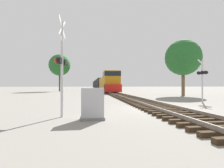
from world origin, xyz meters
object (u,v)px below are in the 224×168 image
at_px(crossing_signal_near, 61,63).
at_px(crossing_signal_far, 203,75).
at_px(tree_far_right, 183,58).
at_px(tree_mid_background, 60,65).
at_px(freight_train, 99,84).
at_px(relay_cabinet, 93,104).

xyz_separation_m(crossing_signal_near, crossing_signal_far, (11.21, 5.65, -0.15)).
xyz_separation_m(crossing_signal_far, tree_far_right, (3.65, 9.48, 3.10)).
height_order(tree_far_right, tree_mid_background, tree_mid_background).
distance_m(crossing_signal_near, tree_far_right, 21.41).
bearing_deg(freight_train, relay_cabinet, -93.85).
bearing_deg(relay_cabinet, crossing_signal_near, 148.78).
bearing_deg(tree_mid_background, tree_far_right, -46.36).
distance_m(freight_train, crossing_signal_far, 56.59).
bearing_deg(relay_cabinet, crossing_signal_far, 33.67).
bearing_deg(crossing_signal_near, tree_far_right, 146.26).
bearing_deg(tree_mid_background, crossing_signal_near, -80.94).
height_order(crossing_signal_near, relay_cabinet, crossing_signal_near).
bearing_deg(crossing_signal_far, crossing_signal_near, 100.46).
relative_size(crossing_signal_near, tree_mid_background, 0.50).
distance_m(freight_train, relay_cabinet, 62.99).
xyz_separation_m(crossing_signal_near, relay_cabinet, (1.43, -0.87, -1.88)).
relative_size(crossing_signal_far, tree_far_right, 0.48).
bearing_deg(crossing_signal_far, relay_cabinet, 107.41).
distance_m(freight_train, crossing_signal_near, 62.23).
bearing_deg(relay_cabinet, tree_mid_background, 100.96).
relative_size(freight_train, crossing_signal_far, 21.09).
distance_m(crossing_signal_near, crossing_signal_far, 12.56).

